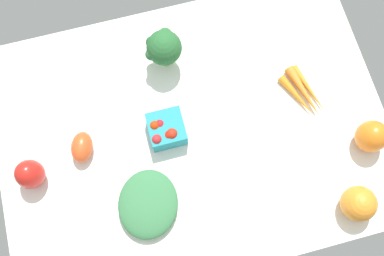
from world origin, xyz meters
TOP-DOWN VIEW (x-y plane):
  - tablecloth at (0.00, 0.00)cm, footprint 104.00×76.00cm
  - broccoli_head at (-2.12, 21.68)cm, footprint 10.08×10.27cm
  - berry_basket at (-6.74, 0.92)cm, footprint 9.26×9.26cm
  - leafy_greens_clump at (-15.78, -16.52)cm, footprint 19.65×21.26cm
  - roma_tomato at (-29.02, 2.07)cm, footprint 7.76×9.47cm
  - bell_pepper_orange at (43.78, -14.68)cm, footprint 11.47×11.47cm
  - bell_pepper_red at (-42.55, -2.11)cm, footprint 10.24×10.24cm
  - heirloom_tomato_orange at (34.65, -29.95)cm, footprint 8.98×8.98cm
  - carrot_bunch at (32.01, 2.16)cm, footprint 10.70×16.38cm

SIDE VIEW (x-z plane):
  - tablecloth at x=0.00cm, z-range 0.00..2.00cm
  - carrot_bunch at x=32.01cm, z-range 1.83..4.65cm
  - leafy_greens_clump at x=-15.78cm, z-range 2.00..6.43cm
  - roma_tomato at x=-29.02cm, z-range 2.00..7.54cm
  - berry_basket at x=-6.74cm, z-range 1.84..8.79cm
  - heirloom_tomato_orange at x=34.65cm, z-range 2.00..10.98cm
  - bell_pepper_red at x=-42.55cm, z-range 2.00..11.50cm
  - bell_pepper_orange at x=43.78cm, z-range 2.00..11.67cm
  - broccoli_head at x=-2.12cm, z-range 3.48..16.54cm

